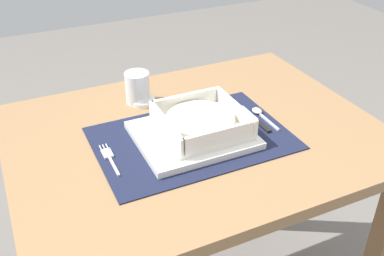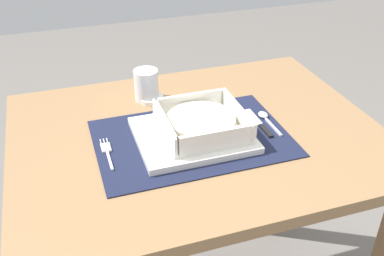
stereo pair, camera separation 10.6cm
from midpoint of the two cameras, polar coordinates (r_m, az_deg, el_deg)
The scene contains 9 objects.
dining_table at distance 1.17m, azimuth 3.27°, elevation -5.27°, with size 0.90×0.69×0.73m.
placemat at distance 1.08m, azimuth 2.82°, elevation -1.37°, with size 0.46×0.31×0.00m, color #191E38.
serving_plate at distance 1.07m, azimuth 2.91°, elevation -0.97°, with size 0.27×0.23×0.02m, color white.
porridge_bowl at distance 1.07m, azimuth 4.15°, elevation 0.58°, with size 0.19×0.19×0.05m.
fork at distance 1.03m, azimuth -7.88°, elevation -3.04°, with size 0.02×0.13×0.00m.
spoon at distance 1.17m, azimuth 11.85°, elevation 1.26°, with size 0.02×0.12×0.01m.
butter_knife at distance 1.14m, azimuth 11.32°, elevation 0.37°, with size 0.01×0.14×0.01m.
drinking_glass at distance 1.23m, azimuth -3.35°, elevation 5.25°, with size 0.07×0.07×0.09m.
condiment_saucer at distance 1.24m, azimuth -2.78°, elevation 3.87°, with size 0.07×0.07×0.04m.
Camera 2 is at (-0.31, -0.88, 1.32)m, focal length 42.05 mm.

